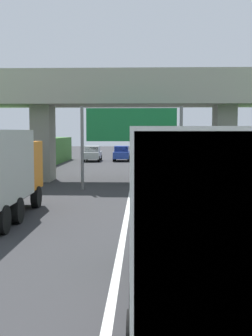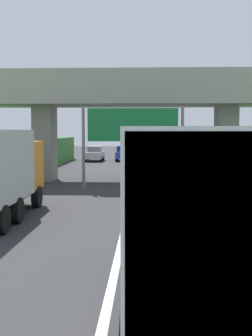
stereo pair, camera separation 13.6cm
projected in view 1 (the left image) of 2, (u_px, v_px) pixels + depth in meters
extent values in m
cube|color=white|center=(131.00, 193.00, 24.38)|extent=(0.20, 87.74, 0.01)
cube|color=#9E998E|center=(133.00, 97.00, 29.86)|extent=(40.00, 4.80, 1.10)
cube|color=#9E998E|center=(132.00, 77.00, 27.56)|extent=(40.00, 0.36, 1.10)
cube|color=#9E998E|center=(134.00, 84.00, 31.98)|extent=(40.00, 0.36, 1.10)
cube|color=gray|center=(43.00, 143.00, 30.33)|extent=(1.30, 2.20, 5.11)
cube|color=gray|center=(224.00, 144.00, 29.90)|extent=(1.30, 2.20, 5.11)
cylinder|color=slate|center=(82.00, 148.00, 25.66)|extent=(0.18, 0.18, 4.81)
cylinder|color=slate|center=(181.00, 148.00, 25.47)|extent=(0.18, 0.18, 4.81)
cube|color=#167238|center=(131.00, 125.00, 25.45)|extent=(5.20, 0.12, 1.90)
cube|color=white|center=(131.00, 125.00, 25.44)|extent=(4.89, 0.01, 1.67)
cube|color=orange|center=(14.00, 165.00, 19.58)|extent=(2.10, 2.10, 2.10)
cube|color=#2D3842|center=(20.00, 157.00, 20.57)|extent=(1.89, 0.06, 0.90)
cylinder|color=black|center=(36.00, 197.00, 19.66)|extent=(0.30, 0.96, 0.96)
cylinder|color=black|center=(3.00, 220.00, 14.60)|extent=(0.30, 0.96, 0.96)
cylinder|color=black|center=(17.00, 211.00, 16.28)|extent=(0.30, 0.96, 0.96)
cube|color=black|center=(195.00, 275.00, 8.43)|extent=(1.10, 7.30, 0.36)
cube|color=#236B38|center=(183.00, 192.00, 10.92)|extent=(2.10, 2.10, 2.10)
cube|color=#2D3842|center=(180.00, 176.00, 11.91)|extent=(1.89, 0.06, 0.90)
cube|color=silver|center=(204.00, 208.00, 7.26)|extent=(2.30, 5.20, 2.60)
cube|color=#A8A8A4|center=(238.00, 249.00, 4.69)|extent=(2.21, 0.04, 2.50)
cylinder|color=black|center=(144.00, 248.00, 11.07)|extent=(0.30, 0.96, 0.96)
cylinder|color=black|center=(222.00, 249.00, 11.00)|extent=(0.30, 0.96, 0.96)
cylinder|color=black|center=(139.00, 299.00, 7.69)|extent=(0.30, 0.96, 0.96)
cube|color=#B2B5B7|center=(93.00, 155.00, 50.33)|extent=(1.76, 4.10, 0.76)
cube|color=#B2B5B7|center=(92.00, 149.00, 50.12)|extent=(1.56, 1.90, 0.64)
cube|color=#2D3842|center=(91.00, 149.00, 49.20)|extent=(1.44, 0.06, 0.54)
cylinder|color=black|center=(87.00, 158.00, 51.65)|extent=(0.22, 0.64, 0.64)
cylinder|color=black|center=(101.00, 158.00, 51.60)|extent=(0.22, 0.64, 0.64)
cylinder|color=black|center=(84.00, 159.00, 49.12)|extent=(0.22, 0.64, 0.64)
cylinder|color=black|center=(99.00, 159.00, 49.06)|extent=(0.22, 0.64, 0.64)
cube|color=#233D9E|center=(122.00, 155.00, 50.79)|extent=(1.76, 4.10, 0.76)
cube|color=#233D9E|center=(122.00, 149.00, 50.59)|extent=(1.56, 1.90, 0.64)
cube|color=#2D3842|center=(121.00, 149.00, 49.67)|extent=(1.44, 0.06, 0.54)
cylinder|color=black|center=(115.00, 157.00, 52.12)|extent=(0.22, 0.64, 0.64)
cylinder|color=black|center=(129.00, 158.00, 52.06)|extent=(0.22, 0.64, 0.64)
cylinder|color=black|center=(114.00, 159.00, 49.59)|extent=(0.22, 0.64, 0.64)
cylinder|color=black|center=(128.00, 159.00, 49.53)|extent=(0.22, 0.64, 0.64)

